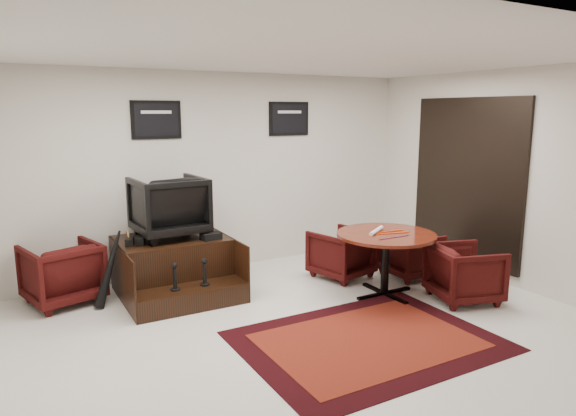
# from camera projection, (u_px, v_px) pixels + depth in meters

# --- Properties ---
(ground) EXTENTS (6.00, 6.00, 0.00)m
(ground) POSITION_uv_depth(u_px,v_px,m) (313.00, 328.00, 5.43)
(ground) COLOR silver
(ground) RESTS_ON ground
(room_shell) EXTENTS (6.02, 5.02, 2.81)m
(room_shell) POSITION_uv_depth(u_px,v_px,m) (341.00, 157.00, 5.40)
(room_shell) COLOR beige
(room_shell) RESTS_ON ground
(area_rug) EXTENTS (2.48, 1.86, 0.01)m
(area_rug) POSITION_uv_depth(u_px,v_px,m) (368.00, 341.00, 5.12)
(area_rug) COLOR black
(area_rug) RESTS_ON ground
(shine_podium) EXTENTS (1.35, 1.39, 0.69)m
(shine_podium) POSITION_uv_depth(u_px,v_px,m) (175.00, 268.00, 6.45)
(shine_podium) COLOR black
(shine_podium) RESTS_ON ground
(shine_chair) EXTENTS (0.87, 0.82, 0.86)m
(shine_chair) POSITION_uv_depth(u_px,v_px,m) (169.00, 204.00, 6.42)
(shine_chair) COLOR black
(shine_chair) RESTS_ON shine_podium
(shoes_pair) EXTENTS (0.28, 0.30, 0.09)m
(shoes_pair) POSITION_uv_depth(u_px,v_px,m) (135.00, 241.00, 6.13)
(shoes_pair) COLOR black
(shoes_pair) RESTS_ON shine_podium
(polish_kit) EXTENTS (0.25, 0.19, 0.08)m
(polish_kit) POSITION_uv_depth(u_px,v_px,m) (211.00, 236.00, 6.37)
(polish_kit) COLOR black
(polish_kit) RESTS_ON shine_podium
(umbrella_black) EXTENTS (0.35, 0.13, 0.94)m
(umbrella_black) POSITION_uv_depth(u_px,v_px,m) (109.00, 268.00, 5.95)
(umbrella_black) COLOR black
(umbrella_black) RESTS_ON ground
(umbrella_hooked) EXTENTS (0.31, 0.11, 0.82)m
(umbrella_hooked) POSITION_uv_depth(u_px,v_px,m) (108.00, 269.00, 6.09)
(umbrella_hooked) COLOR black
(umbrella_hooked) RESTS_ON ground
(armchair_side) EXTENTS (0.95, 0.91, 0.81)m
(armchair_side) POSITION_uv_depth(u_px,v_px,m) (62.00, 270.00, 6.10)
(armchair_side) COLOR black
(armchair_side) RESTS_ON ground
(meeting_table) EXTENTS (1.21, 1.21, 0.79)m
(meeting_table) POSITION_uv_depth(u_px,v_px,m) (386.00, 241.00, 6.29)
(meeting_table) COLOR #451609
(meeting_table) RESTS_ON ground
(table_chair_back) EXTENTS (0.86, 0.82, 0.74)m
(table_chair_back) POSITION_uv_depth(u_px,v_px,m) (341.00, 251.00, 7.06)
(table_chair_back) COLOR black
(table_chair_back) RESTS_ON ground
(table_chair_window) EXTENTS (0.64, 0.69, 0.70)m
(table_chair_window) POSITION_uv_depth(u_px,v_px,m) (411.00, 252.00, 7.08)
(table_chair_window) COLOR black
(table_chair_window) RESTS_ON ground
(table_chair_corner) EXTENTS (0.86, 0.90, 0.75)m
(table_chair_corner) POSITION_uv_depth(u_px,v_px,m) (465.00, 271.00, 6.17)
(table_chair_corner) COLOR black
(table_chair_corner) RESTS_ON ground
(paper_roll) EXTENTS (0.38, 0.27, 0.05)m
(paper_roll) POSITION_uv_depth(u_px,v_px,m) (377.00, 231.00, 6.30)
(paper_roll) COLOR silver
(paper_roll) RESTS_ON meeting_table
(table_clutter) EXTENTS (0.57, 0.31, 0.01)m
(table_clutter) POSITION_uv_depth(u_px,v_px,m) (391.00, 234.00, 6.24)
(table_clutter) COLOR red
(table_clutter) RESTS_ON meeting_table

